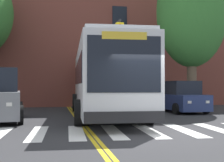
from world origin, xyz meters
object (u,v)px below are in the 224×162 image
car_navy_far_lane (181,98)px  street_tree_curbside_large (191,11)px  car_silver_behind_bus (94,91)px  city_bus (103,79)px  traffic_light_overhead (111,51)px

car_navy_far_lane → street_tree_curbside_large: 5.46m
car_navy_far_lane → street_tree_curbside_large: street_tree_curbside_large is taller
car_silver_behind_bus → car_navy_far_lane: bearing=-67.3°
city_bus → car_silver_behind_bus: city_bus is taller
car_silver_behind_bus → street_tree_curbside_large: bearing=-58.8°
car_silver_behind_bus → traffic_light_overhead: 10.20m
car_navy_far_lane → traffic_light_overhead: traffic_light_overhead is taller
car_silver_behind_bus → traffic_light_overhead: size_ratio=0.97×
city_bus → traffic_light_overhead: bearing=46.1°
city_bus → car_silver_behind_bus: 10.50m
traffic_light_overhead → city_bus: bearing=-133.9°
traffic_light_overhead → car_navy_far_lane: bearing=11.3°
car_navy_far_lane → street_tree_curbside_large: bearing=39.2°
street_tree_curbside_large → city_bus: bearing=-158.9°
car_navy_far_lane → traffic_light_overhead: 5.02m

